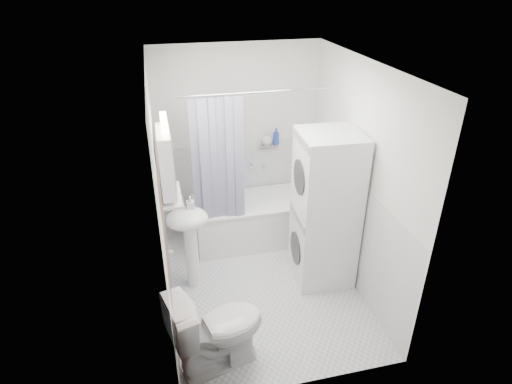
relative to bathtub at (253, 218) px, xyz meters
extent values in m
plane|color=silver|center=(-0.10, -0.92, -0.31)|extent=(2.60, 2.60, 0.00)
plane|color=white|center=(-0.10, 0.38, 0.89)|extent=(2.00, 0.00, 2.00)
plane|color=white|center=(-0.10, -2.22, 0.89)|extent=(2.00, 0.00, 2.00)
plane|color=white|center=(-1.10, -0.92, 0.89)|extent=(0.00, 2.60, 2.60)
plane|color=white|center=(0.90, -0.92, 0.89)|extent=(0.00, 2.60, 2.60)
plane|color=white|center=(-0.10, -0.92, 2.09)|extent=(2.60, 2.60, 0.00)
plane|color=white|center=(-0.10, 0.37, 0.29)|extent=(1.98, 0.00, 1.98)
plane|color=white|center=(-1.09, -0.92, 0.29)|extent=(0.00, 2.58, 2.58)
plane|color=white|center=(0.88, -0.92, 0.29)|extent=(0.00, 2.58, 2.58)
plane|color=brown|center=(-1.08, -1.80, 0.69)|extent=(0.00, 2.00, 2.00)
cylinder|color=silver|center=(-1.05, -1.47, 0.69)|extent=(0.04, 0.04, 0.04)
cube|color=white|center=(0.00, 0.00, -0.04)|extent=(1.47, 0.69, 0.54)
cube|color=white|center=(0.00, 0.00, 0.24)|extent=(1.49, 0.71, 0.03)
cube|color=silver|center=(0.00, 0.00, 0.13)|extent=(1.29, 0.51, 0.20)
cylinder|color=silver|center=(0.20, 0.33, 0.58)|extent=(0.04, 0.12, 0.04)
cylinder|color=silver|center=(0.00, -0.29, 1.69)|extent=(1.67, 0.02, 0.02)
cube|color=#15194B|center=(-0.69, -0.29, 0.94)|extent=(0.10, 0.02, 1.45)
cube|color=#15194B|center=(-0.60, -0.29, 0.94)|extent=(0.10, 0.02, 1.45)
cube|color=#15194B|center=(-0.51, -0.29, 0.94)|extent=(0.10, 0.02, 1.45)
cube|color=#15194B|center=(-0.42, -0.29, 0.94)|extent=(0.10, 0.02, 1.45)
cube|color=#15194B|center=(-0.33, -0.29, 0.94)|extent=(0.10, 0.02, 1.45)
cube|color=#15194B|center=(-0.24, -0.29, 0.94)|extent=(0.10, 0.02, 1.45)
ellipsoid|color=white|center=(-0.86, -0.71, 0.54)|extent=(0.44, 0.37, 0.20)
cylinder|color=white|center=(-0.84, -0.71, 0.06)|extent=(0.14, 0.14, 0.75)
cylinder|color=silver|center=(-0.88, -0.57, 0.66)|extent=(0.03, 0.03, 0.14)
cylinder|color=silver|center=(-0.88, -0.61, 0.72)|extent=(0.02, 0.10, 0.02)
cube|color=white|center=(-1.01, -0.82, 1.24)|extent=(0.12, 0.50, 0.60)
cube|color=white|center=(-0.95, -0.82, 1.24)|extent=(0.01, 0.47, 0.57)
cube|color=#FFEABF|center=(-0.99, -0.82, 1.62)|extent=(0.06, 0.45, 0.06)
cube|color=silver|center=(-0.99, -0.82, 0.89)|extent=(0.18, 0.54, 0.02)
cube|color=silver|center=(0.25, 0.32, 0.84)|extent=(0.22, 0.06, 0.02)
cube|color=maroon|center=(-1.04, -0.33, 1.01)|extent=(0.05, 0.33, 0.78)
cube|color=maroon|center=(-1.01, -0.33, 1.37)|extent=(0.03, 0.29, 0.08)
cylinder|color=silver|center=(-1.05, -0.33, 1.41)|extent=(0.02, 0.04, 0.02)
cube|color=white|center=(0.58, -0.89, 0.12)|extent=(0.64, 0.64, 0.86)
cylinder|color=#2D2D33|center=(0.27, -0.89, 0.11)|extent=(0.04, 0.36, 0.36)
cube|color=gray|center=(0.27, -0.89, 0.49)|extent=(0.04, 0.55, 0.08)
cube|color=white|center=(0.58, -0.89, 0.98)|extent=(0.64, 0.64, 0.86)
cylinder|color=#2D2D33|center=(0.27, -0.89, 0.97)|extent=(0.04, 0.36, 0.36)
cube|color=gray|center=(0.27, -0.89, 1.35)|extent=(0.04, 0.55, 0.08)
imported|color=white|center=(-0.74, -1.84, 0.09)|extent=(0.92, 0.66, 0.81)
imported|color=gray|center=(-0.81, -0.67, 0.64)|extent=(0.08, 0.17, 0.08)
imported|color=gray|center=(-0.99, -0.97, 0.93)|extent=(0.07, 0.18, 0.07)
imported|color=gray|center=(-0.99, -0.70, 0.95)|extent=(0.10, 0.09, 0.10)
imported|color=gray|center=(0.25, 0.32, 0.91)|extent=(0.13, 0.17, 0.13)
imported|color=#263C98|center=(0.37, 0.32, 0.89)|extent=(0.08, 0.21, 0.08)
camera|label=1|loc=(-1.03, -4.51, 2.84)|focal=30.00mm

